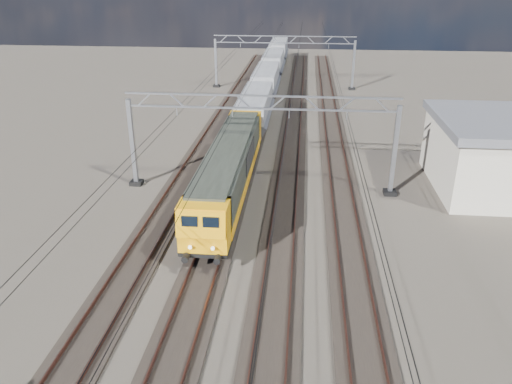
# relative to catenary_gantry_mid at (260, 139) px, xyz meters

# --- Properties ---
(ground) EXTENTS (160.00, 160.00, 0.00)m
(ground) POSITION_rel_catenary_gantry_mid_xyz_m (-0.00, -4.00, -3.91)
(ground) COLOR #29231E
(ground) RESTS_ON ground
(track_outer_west) EXTENTS (2.60, 140.00, 0.30)m
(track_outer_west) POSITION_rel_catenary_gantry_mid_xyz_m (-6.00, -4.00, -3.83)
(track_outer_west) COLOR black
(track_outer_west) RESTS_ON ground
(track_loco) EXTENTS (2.60, 140.00, 0.30)m
(track_loco) POSITION_rel_catenary_gantry_mid_xyz_m (-2.00, -4.00, -3.83)
(track_loco) COLOR black
(track_loco) RESTS_ON ground
(track_inner_east) EXTENTS (2.60, 140.00, 0.30)m
(track_inner_east) POSITION_rel_catenary_gantry_mid_xyz_m (2.00, -4.00, -3.83)
(track_inner_east) COLOR black
(track_inner_east) RESTS_ON ground
(track_outer_east) EXTENTS (2.60, 140.00, 0.30)m
(track_outer_east) POSITION_rel_catenary_gantry_mid_xyz_m (6.00, -4.00, -3.83)
(track_outer_east) COLOR black
(track_outer_east) RESTS_ON ground
(catenary_gantry_mid) EXTENTS (19.90, 0.90, 7.11)m
(catenary_gantry_mid) POSITION_rel_catenary_gantry_mid_xyz_m (0.00, 0.00, 0.00)
(catenary_gantry_mid) COLOR #91959F
(catenary_gantry_mid) RESTS_ON ground
(catenary_gantry_far) EXTENTS (19.90, 0.90, 7.11)m
(catenary_gantry_far) POSITION_rel_catenary_gantry_mid_xyz_m (0.00, 36.00, 0.00)
(catenary_gantry_far) COLOR #91959F
(catenary_gantry_far) RESTS_ON ground
(overhead_wires) EXTENTS (12.03, 140.00, 0.53)m
(overhead_wires) POSITION_rel_catenary_gantry_mid_xyz_m (-0.00, 4.00, 1.84)
(overhead_wires) COLOR black
(overhead_wires) RESTS_ON ground
(locomotive) EXTENTS (2.76, 21.10, 3.62)m
(locomotive) POSITION_rel_catenary_gantry_mid_xyz_m (-2.00, -1.76, -1.58)
(locomotive) COLOR black
(locomotive) RESTS_ON ground
(hopper_wagon_lead) EXTENTS (3.38, 13.00, 3.25)m
(hopper_wagon_lead) POSITION_rel_catenary_gantry_mid_xyz_m (-2.00, 15.93, -1.67)
(hopper_wagon_lead) COLOR black
(hopper_wagon_lead) RESTS_ON ground
(hopper_wagon_mid) EXTENTS (3.38, 13.00, 3.25)m
(hopper_wagon_mid) POSITION_rel_catenary_gantry_mid_xyz_m (-2.00, 30.13, -1.67)
(hopper_wagon_mid) COLOR black
(hopper_wagon_mid) RESTS_ON ground
(hopper_wagon_third) EXTENTS (3.38, 13.00, 3.25)m
(hopper_wagon_third) POSITION_rel_catenary_gantry_mid_xyz_m (-2.00, 44.33, -1.67)
(hopper_wagon_third) COLOR black
(hopper_wagon_third) RESTS_ON ground
(hopper_wagon_fourth) EXTENTS (3.38, 13.00, 3.25)m
(hopper_wagon_fourth) POSITION_rel_catenary_gantry_mid_xyz_m (-2.00, 58.53, -1.67)
(hopper_wagon_fourth) COLOR black
(hopper_wagon_fourth) RESTS_ON ground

